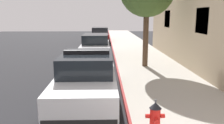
# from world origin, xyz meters

# --- Properties ---
(ground_plane) EXTENTS (29.93, 60.00, 0.20)m
(ground_plane) POSITION_xyz_m (-4.26, 10.00, -0.10)
(ground_plane) COLOR #232326
(sidewalk_pavement) EXTENTS (3.48, 60.00, 0.15)m
(sidewalk_pavement) POSITION_xyz_m (1.74, 10.00, 0.08)
(sidewalk_pavement) COLOR #ADA89E
(sidewalk_pavement) RESTS_ON ground
(curb_painted_edge) EXTENTS (0.08, 60.00, 0.15)m
(curb_painted_edge) POSITION_xyz_m (-0.04, 10.00, 0.08)
(curb_painted_edge) COLOR maroon
(curb_painted_edge) RESTS_ON ground
(police_cruiser) EXTENTS (1.94, 4.84, 1.68)m
(police_cruiser) POSITION_xyz_m (-1.26, 5.23, 0.74)
(police_cruiser) COLOR white
(police_cruiser) RESTS_ON ground
(parked_car_silver_ahead) EXTENTS (1.94, 4.84, 1.56)m
(parked_car_silver_ahead) POSITION_xyz_m (-1.30, 13.24, 0.74)
(parked_car_silver_ahead) COLOR #B2B5BA
(parked_car_silver_ahead) RESTS_ON ground
(parked_car_dark_far) EXTENTS (1.94, 4.84, 1.56)m
(parked_car_dark_far) POSITION_xyz_m (-1.19, 22.71, 0.74)
(parked_car_dark_far) COLOR maroon
(parked_car_dark_far) RESTS_ON ground
(fire_hydrant) EXTENTS (0.44, 0.40, 0.76)m
(fire_hydrant) POSITION_xyz_m (0.48, 2.77, 0.50)
(fire_hydrant) COLOR #4C4C51
(fire_hydrant) RESTS_ON sidewalk_pavement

